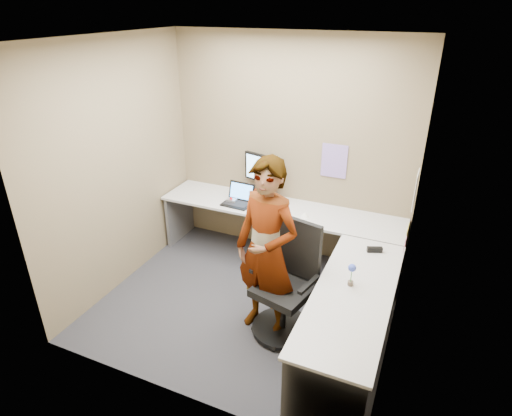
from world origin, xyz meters
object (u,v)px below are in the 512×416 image
at_px(desk, 297,249).
at_px(person, 267,251).
at_px(monitor, 263,171).
at_px(office_chair, 287,290).

relative_size(desk, person, 1.66).
bearing_deg(monitor, person, -50.85).
bearing_deg(desk, monitor, 133.54).
relative_size(office_chair, person, 0.63).
height_order(monitor, person, person).
distance_m(desk, office_chair, 0.59).
relative_size(monitor, person, 0.29).
bearing_deg(monitor, office_chair, -43.33).
bearing_deg(person, desk, 95.67).
xyz_separation_m(desk, monitor, (-0.73, 0.77, 0.50)).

